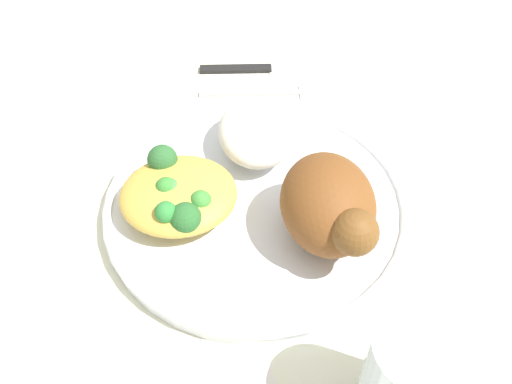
{
  "coord_description": "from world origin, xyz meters",
  "views": [
    {
      "loc": [
        0.35,
        -0.04,
        0.41
      ],
      "look_at": [
        0.0,
        0.0,
        0.03
      ],
      "focal_mm": 42.75,
      "sensor_mm": 36.0,
      "label": 1
    }
  ],
  "objects": [
    {
      "name": "ground_plane",
      "position": [
        0.0,
        0.0,
        0.0
      ],
      "size": [
        2.0,
        2.0,
        0.0
      ],
      "primitive_type": "plane",
      "color": "#EAE9CC"
    },
    {
      "name": "mac_cheese_with_broccoli",
      "position": [
        0.0,
        -0.07,
        0.03
      ],
      "size": [
        0.1,
        0.1,
        0.04
      ],
      "color": "gold",
      "rests_on": "plate"
    },
    {
      "name": "plate",
      "position": [
        0.0,
        0.0,
        0.01
      ],
      "size": [
        0.27,
        0.27,
        0.02
      ],
      "color": "white",
      "rests_on": "ground_plane"
    },
    {
      "name": "knife",
      "position": [
        -0.21,
        0.04,
        0.0
      ],
      "size": [
        0.03,
        0.19,
        0.01
      ],
      "color": "black",
      "rests_on": "ground_plane"
    },
    {
      "name": "water_glass",
      "position": [
        0.19,
        0.08,
        0.05
      ],
      "size": [
        0.06,
        0.06,
        0.1
      ],
      "primitive_type": "cylinder",
      "color": "silver",
      "rests_on": "ground_plane"
    },
    {
      "name": "fork",
      "position": [
        -0.16,
        0.04,
        0.0
      ],
      "size": [
        0.03,
        0.14,
        0.01
      ],
      "color": "#B2B2B7",
      "rests_on": "ground_plane"
    },
    {
      "name": "roasted_chicken",
      "position": [
        0.04,
        0.05,
        0.05
      ],
      "size": [
        0.11,
        0.08,
        0.07
      ],
      "color": "brown",
      "rests_on": "plate"
    },
    {
      "name": "rice_pile",
      "position": [
        -0.07,
        0.01,
        0.04
      ],
      "size": [
        0.09,
        0.07,
        0.04
      ],
      "primitive_type": "ellipsoid",
      "color": "white",
      "rests_on": "plate"
    }
  ]
}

